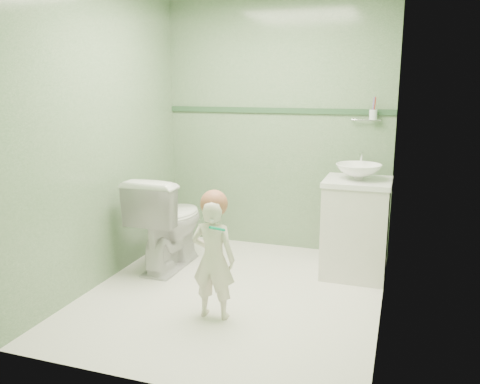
% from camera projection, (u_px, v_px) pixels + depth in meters
% --- Properties ---
extents(ground, '(2.50, 2.50, 0.00)m').
position_uv_depth(ground, '(234.00, 294.00, 3.81)').
color(ground, white).
rests_on(ground, ground).
extents(room_shell, '(2.50, 2.54, 2.40)m').
position_uv_depth(room_shell, '(233.00, 140.00, 3.55)').
color(room_shell, '#6B8F66').
rests_on(room_shell, ground).
extents(trim_stripe, '(2.20, 0.02, 0.05)m').
position_uv_depth(trim_stripe, '(276.00, 110.00, 4.67)').
color(trim_stripe, '#2F5334').
rests_on(trim_stripe, room_shell).
extents(vanity, '(0.52, 0.50, 0.80)m').
position_uv_depth(vanity, '(355.00, 230.00, 4.11)').
color(vanity, silver).
rests_on(vanity, ground).
extents(counter, '(0.54, 0.52, 0.04)m').
position_uv_depth(counter, '(358.00, 182.00, 4.02)').
color(counter, white).
rests_on(counter, vanity).
extents(basin, '(0.37, 0.37, 0.13)m').
position_uv_depth(basin, '(359.00, 172.00, 4.01)').
color(basin, white).
rests_on(basin, counter).
extents(faucet, '(0.03, 0.13, 0.18)m').
position_uv_depth(faucet, '(361.00, 159.00, 4.16)').
color(faucet, silver).
rests_on(faucet, counter).
extents(cup_holder, '(0.26, 0.07, 0.21)m').
position_uv_depth(cup_holder, '(372.00, 115.00, 4.34)').
color(cup_holder, silver).
rests_on(cup_holder, room_shell).
extents(toilet, '(0.48, 0.82, 0.83)m').
position_uv_depth(toilet, '(169.00, 221.00, 4.30)').
color(toilet, white).
rests_on(toilet, ground).
extents(toddler, '(0.31, 0.21, 0.84)m').
position_uv_depth(toddler, '(213.00, 259.00, 3.35)').
color(toddler, silver).
rests_on(toddler, ground).
extents(hair_cap, '(0.19, 0.19, 0.19)m').
position_uv_depth(hair_cap, '(214.00, 204.00, 3.29)').
color(hair_cap, '#AB6346').
rests_on(hair_cap, toddler).
extents(teal_toothbrush, '(0.11, 0.13, 0.08)m').
position_uv_depth(teal_toothbrush, '(217.00, 228.00, 3.16)').
color(teal_toothbrush, '#039B6B').
rests_on(teal_toothbrush, toddler).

